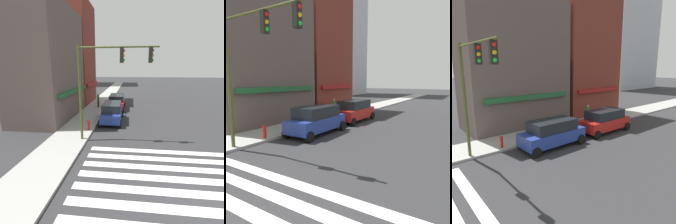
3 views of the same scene
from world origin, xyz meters
The scene contains 7 objects.
storefront_row centered at (15.43, 11.50, 6.44)m, with size 17.07×5.30×14.45m.
tower_distant centered at (48.69, 27.59, 23.40)m, with size 15.03×11.18×46.81m.
traffic_signal centered at (5.13, 4.51, 4.99)m, with size 0.32×5.42×6.89m.
suv_blue centered at (10.27, 4.70, 1.03)m, with size 4.74×2.12×1.94m.
suv_red centered at (15.84, 4.70, 1.03)m, with size 4.71×2.12×1.94m.
pedestrian_green_top centered at (16.43, 7.30, 1.07)m, with size 0.32×0.32×1.77m.
fire_hydrant centered at (7.22, 6.40, 0.61)m, with size 0.24×0.24×0.84m.
Camera 2 is at (-1.53, -4.41, 3.67)m, focal length 35.00 mm.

